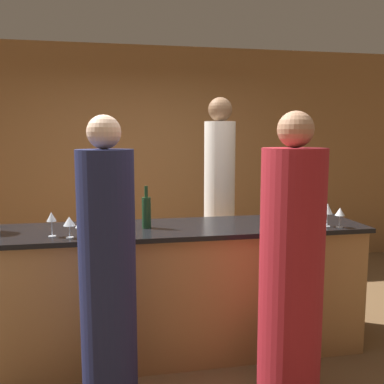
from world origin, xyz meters
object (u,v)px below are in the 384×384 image
(bartender, at_px, (219,211))
(guest_0, at_px, (291,273))
(wine_bottle_0, at_px, (146,212))
(guest_1, at_px, (108,281))

(bartender, bearing_deg, guest_0, 93.01)
(guest_0, xyz_separation_m, wine_bottle_0, (-0.83, 0.76, 0.28))
(bartender, height_order, guest_0, bartender)
(wine_bottle_0, bearing_deg, guest_0, -42.38)
(guest_1, xyz_separation_m, wine_bottle_0, (0.29, 0.68, 0.28))
(guest_1, bearing_deg, guest_0, -3.73)
(guest_0, relative_size, wine_bottle_0, 5.77)
(guest_0, height_order, wine_bottle_0, guest_0)
(guest_1, bearing_deg, wine_bottle_0, 67.16)
(bartender, relative_size, wine_bottle_0, 6.41)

